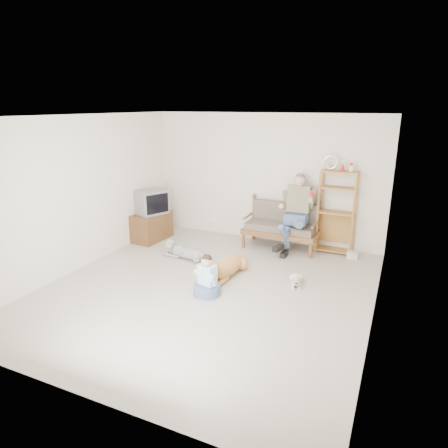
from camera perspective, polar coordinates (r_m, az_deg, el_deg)
The scene contains 17 objects.
floor at distance 6.54m, azimuth -2.26°, elevation -9.22°, with size 5.50×5.50×0.00m, color beige.
ceiling at distance 5.88m, azimuth -2.57°, elevation 15.16°, with size 5.50×5.50×0.00m, color white.
wall_back at distance 8.56m, azimuth 5.93°, elevation 6.49°, with size 5.00×5.00×0.00m, color beige.
wall_front at distance 3.94m, azimuth -20.77°, elevation -6.95°, with size 5.00×5.00×0.00m, color beige.
wall_left at distance 7.50m, azimuth -19.78°, elevation 4.14°, with size 5.50×5.50×0.00m, color beige.
wall_right at distance 5.46m, azimuth 21.75°, elevation -0.54°, with size 5.50×5.50×0.00m, color beige.
loveseat at distance 8.29m, azimuth 8.24°, elevation -0.09°, with size 1.51×0.71×0.95m.
man at distance 7.96m, azimuth 9.94°, elevation 0.89°, with size 0.60×0.85×1.38m.
etagere at distance 8.13m, azimuth 15.74°, elevation 1.75°, with size 0.73×0.32×1.94m.
book_stack at distance 8.11m, azimuth 17.86°, elevation -4.26°, with size 0.20×0.15×0.13m, color silver.
tv_stand at distance 8.86m, azimuth -10.31°, elevation -0.33°, with size 0.57×0.94×0.60m.
crt_tv at distance 8.70m, azimuth -10.32°, elevation 3.15°, with size 0.70×0.76×0.51m.
wall_outlet at distance 9.24m, azimuth -1.66°, elevation 0.66°, with size 0.12×0.02×0.08m, color white.
golden_retriever at distance 6.89m, azimuth 0.17°, elevation -6.20°, with size 0.43×1.41×0.43m.
shaggy_dog at distance 7.75m, azimuth -5.68°, elevation -3.93°, with size 1.13×0.30×0.33m.
terrier at distance 6.71m, azimuth 10.29°, elevation -7.90°, with size 0.26×0.57×0.22m.
child at distance 6.26m, azimuth -2.44°, elevation -8.02°, with size 0.42×0.42×0.67m.
Camera 1 is at (2.65, -5.24, 2.86)m, focal length 32.00 mm.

